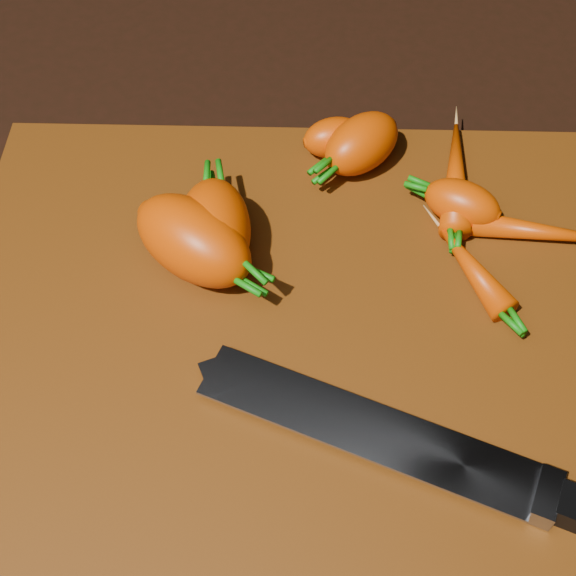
{
  "coord_description": "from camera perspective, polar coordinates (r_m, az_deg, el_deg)",
  "views": [
    {
      "loc": [
        0.01,
        -0.34,
        0.5
      ],
      "look_at": [
        0.0,
        0.01,
        0.03
      ],
      "focal_mm": 50.0,
      "sensor_mm": 36.0,
      "label": 1
    }
  ],
  "objects": [
    {
      "name": "knife",
      "position": [
        0.53,
        7.73,
        -10.67
      ],
      "size": [
        0.36,
        0.17,
        0.02
      ],
      "rotation": [
        0.0,
        0.0,
        -0.38
      ],
      "color": "gray",
      "rests_on": "cutting_board"
    },
    {
      "name": "ground",
      "position": [
        0.61,
        -0.02,
        -2.73
      ],
      "size": [
        2.0,
        2.0,
        0.01
      ],
      "primitive_type": "cube",
      "color": "black"
    },
    {
      "name": "carrot_7",
      "position": [
        0.62,
        12.9,
        1.45
      ],
      "size": [
        0.06,
        0.09,
        0.02
      ],
      "primitive_type": "ellipsoid",
      "rotation": [
        0.0,
        0.0,
        2.04
      ],
      "color": "#C13B02",
      "rests_on": "cutting_board"
    },
    {
      "name": "carrot_2",
      "position": [
        0.68,
        5.25,
        10.19
      ],
      "size": [
        0.08,
        0.08,
        0.05
      ],
      "primitive_type": "ellipsoid",
      "rotation": [
        0.0,
        0.0,
        3.92
      ],
      "color": "#C13B02",
      "rests_on": "cutting_board"
    },
    {
      "name": "cutting_board",
      "position": [
        0.6,
        -0.02,
        -2.14
      ],
      "size": [
        0.5,
        0.4,
        0.01
      ],
      "primitive_type": "cube",
      "color": "#622F09",
      "rests_on": "ground"
    },
    {
      "name": "carrot_3",
      "position": [
        0.69,
        3.27,
        10.64
      ],
      "size": [
        0.06,
        0.05,
        0.03
      ],
      "primitive_type": "ellipsoid",
      "rotation": [
        0.0,
        0.0,
        0.29
      ],
      "color": "#C13B02",
      "rests_on": "cutting_board"
    },
    {
      "name": "carrot_1",
      "position": [
        0.61,
        -5.29,
        4.09
      ],
      "size": [
        0.06,
        0.1,
        0.06
      ],
      "primitive_type": "ellipsoid",
      "rotation": [
        0.0,
        0.0,
        1.65
      ],
      "color": "#C13B02",
      "rests_on": "cutting_board"
    },
    {
      "name": "carrot_5",
      "position": [
        0.68,
        11.83,
        7.82
      ],
      "size": [
        0.04,
        0.12,
        0.03
      ],
      "primitive_type": "ellipsoid",
      "rotation": [
        0.0,
        0.0,
        1.46
      ],
      "color": "#C13B02",
      "rests_on": "cutting_board"
    },
    {
      "name": "carrot_0",
      "position": [
        0.6,
        -6.74,
        3.38
      ],
      "size": [
        0.12,
        0.11,
        0.06
      ],
      "primitive_type": "ellipsoid",
      "rotation": [
        0.0,
        0.0,
        -0.65
      ],
      "color": "#C13B02",
      "rests_on": "cutting_board"
    },
    {
      "name": "carrot_4",
      "position": [
        0.65,
        12.28,
        5.9
      ],
      "size": [
        0.07,
        0.06,
        0.04
      ],
      "primitive_type": "ellipsoid",
      "rotation": [
        0.0,
        0.0,
        2.68
      ],
      "color": "#C13B02",
      "rests_on": "cutting_board"
    },
    {
      "name": "carrot_6",
      "position": [
        0.66,
        17.94,
        3.77
      ],
      "size": [
        0.12,
        0.04,
        0.02
      ],
      "primitive_type": "ellipsoid",
      "rotation": [
        0.0,
        0.0,
        -0.14
      ],
      "color": "#C13B02",
      "rests_on": "cutting_board"
    }
  ]
}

